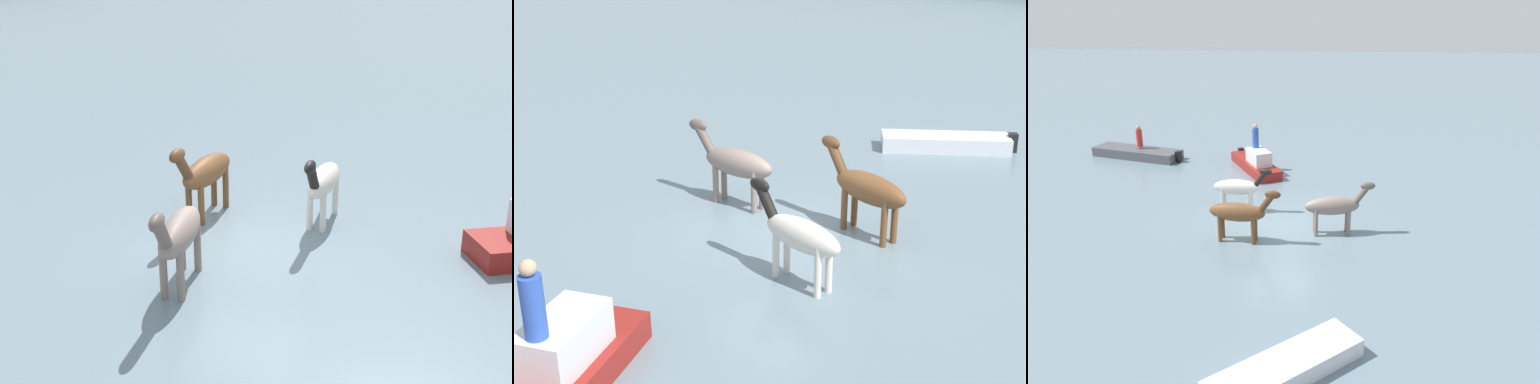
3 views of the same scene
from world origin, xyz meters
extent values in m
plane|color=slate|center=(0.00, 0.00, 0.00)|extent=(157.70, 157.70, 0.00)
ellipsoid|color=silver|center=(1.88, -1.21, 1.02)|extent=(1.86, 0.56, 0.62)
cylinder|color=silver|center=(1.33, -1.37, 0.51)|extent=(0.14, 0.14, 1.02)
cylinder|color=silver|center=(1.33, -1.07, 0.51)|extent=(0.14, 0.14, 1.02)
cylinder|color=silver|center=(2.44, -1.36, 0.51)|extent=(0.14, 0.14, 1.02)
cylinder|color=silver|center=(2.44, -1.06, 0.51)|extent=(0.14, 0.14, 1.02)
cylinder|color=black|center=(0.90, -1.22, 1.43)|extent=(0.57, 0.22, 0.68)
ellipsoid|color=black|center=(0.70, -1.22, 1.71)|extent=(0.51, 0.22, 0.27)
ellipsoid|color=gray|center=(-1.96, 0.46, 1.09)|extent=(2.04, 0.95, 0.66)
cylinder|color=gray|center=(-2.51, 0.19, 0.54)|extent=(0.15, 0.15, 1.09)
cylinder|color=gray|center=(-2.57, 0.51, 0.54)|extent=(0.15, 0.15, 1.09)
cylinder|color=gray|center=(-1.35, 0.42, 0.54)|extent=(0.15, 0.15, 1.09)
cylinder|color=gray|center=(-1.41, 0.73, 0.54)|extent=(0.15, 0.15, 1.09)
cylinder|color=#63544C|center=(-2.99, 0.26, 1.52)|extent=(0.64, 0.34, 0.73)
ellipsoid|color=#63544C|center=(-3.19, 0.22, 1.82)|extent=(0.57, 0.33, 0.29)
ellipsoid|color=brown|center=(1.30, 1.43, 1.10)|extent=(2.03, 0.72, 0.67)
cylinder|color=brown|center=(0.69, 1.31, 0.55)|extent=(0.15, 0.15, 1.10)
cylinder|color=brown|center=(0.71, 1.63, 0.55)|extent=(0.15, 0.15, 1.10)
cylinder|color=brown|center=(1.89, 1.23, 0.55)|extent=(0.15, 0.15, 1.10)
cylinder|color=brown|center=(1.91, 1.55, 0.55)|extent=(0.15, 0.15, 1.10)
cylinder|color=#50311A|center=(0.24, 1.50, 1.54)|extent=(0.63, 0.27, 0.74)
ellipsoid|color=#50311A|center=(0.03, 1.52, 1.84)|extent=(0.56, 0.27, 0.29)
cube|color=#4C4C51|center=(8.88, -7.90, 0.17)|extent=(5.17, 2.50, 0.65)
cube|color=black|center=(6.35, -7.31, 0.25)|extent=(0.30, 0.33, 0.70)
cube|color=maroon|center=(2.05, -6.48, 0.16)|extent=(3.17, 4.24, 0.63)
cube|color=silver|center=(1.79, -6.04, 0.83)|extent=(1.49, 1.73, 0.70)
cube|color=black|center=(3.18, -8.38, 0.24)|extent=(0.36, 0.35, 0.68)
cube|color=silver|center=(-1.14, 7.88, 0.16)|extent=(3.49, 3.31, 0.61)
cylinder|color=red|center=(8.72, -7.99, 1.07)|extent=(0.32, 0.32, 0.95)
sphere|color=tan|center=(8.72, -7.99, 1.67)|extent=(0.24, 0.24, 0.24)
cylinder|color=#2D51B2|center=(2.02, -6.51, 1.65)|extent=(0.32, 0.32, 0.95)
sphere|color=tan|center=(2.02, -6.51, 2.25)|extent=(0.24, 0.24, 0.24)
camera|label=1|loc=(-12.05, -4.95, 6.24)|focal=47.27mm
camera|label=2|loc=(10.37, -9.81, 6.59)|focal=49.89mm
camera|label=3|loc=(-2.07, 16.33, 7.69)|focal=33.57mm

